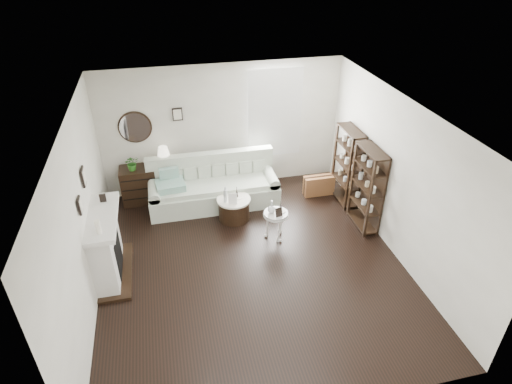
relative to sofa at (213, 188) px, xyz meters
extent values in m
plane|color=black|center=(0.35, -2.08, -0.34)|extent=(5.50, 5.50, 0.00)
plane|color=white|center=(0.35, -2.08, 2.36)|extent=(5.50, 5.50, 0.00)
plane|color=beige|center=(0.35, 0.67, 1.01)|extent=(5.00, 0.00, 5.00)
plane|color=beige|center=(0.35, -4.83, 1.01)|extent=(5.00, 0.00, 5.00)
plane|color=beige|center=(-2.15, -2.08, 1.01)|extent=(0.00, 5.50, 5.50)
plane|color=beige|center=(2.85, -2.08, 1.01)|extent=(0.00, 5.50, 5.50)
cube|color=white|center=(1.45, 0.65, 1.26)|extent=(1.00, 0.02, 1.80)
cube|color=white|center=(1.45, 0.59, 1.26)|extent=(1.15, 0.02, 1.90)
cylinder|color=silver|center=(-1.40, 0.64, 1.21)|extent=(0.60, 0.03, 0.60)
cube|color=black|center=(-0.55, 0.64, 1.41)|extent=(0.20, 0.03, 0.26)
cube|color=silver|center=(-1.98, -1.78, 0.21)|extent=(0.34, 1.20, 1.10)
cube|color=black|center=(-1.95, -1.78, 0.06)|extent=(0.30, 0.65, 0.70)
cube|color=silver|center=(-1.93, -1.78, 0.78)|extent=(0.44, 1.35, 0.08)
cube|color=black|center=(-1.90, -1.78, -0.31)|extent=(0.50, 1.40, 0.05)
cylinder|color=white|center=(-1.93, -2.23, 0.93)|extent=(0.08, 0.08, 0.22)
cube|color=black|center=(-1.93, -1.38, 0.89)|extent=(0.10, 0.03, 0.14)
cube|color=black|center=(-2.12, -2.13, 1.26)|extent=(0.03, 0.18, 0.24)
cube|color=black|center=(-2.12, -1.48, 1.36)|extent=(0.03, 0.22, 0.28)
cube|color=black|center=(2.68, -0.53, 0.46)|extent=(0.30, 0.80, 1.60)
cylinder|color=tan|center=(2.66, -0.78, 0.18)|extent=(0.08, 0.08, 0.11)
cylinder|color=tan|center=(2.66, -0.53, 0.18)|extent=(0.08, 0.08, 0.11)
cylinder|color=tan|center=(2.66, -0.28, 0.18)|extent=(0.08, 0.08, 0.11)
cylinder|color=tan|center=(2.66, -0.78, 0.58)|extent=(0.08, 0.08, 0.11)
cylinder|color=tan|center=(2.66, -0.53, 0.58)|extent=(0.08, 0.08, 0.11)
cylinder|color=tan|center=(2.66, -0.28, 0.58)|extent=(0.08, 0.08, 0.11)
cylinder|color=tan|center=(2.66, -0.78, 0.98)|extent=(0.08, 0.08, 0.11)
cylinder|color=tan|center=(2.66, -0.53, 0.98)|extent=(0.08, 0.08, 0.11)
cylinder|color=tan|center=(2.66, -0.28, 0.98)|extent=(0.08, 0.08, 0.11)
cube|color=black|center=(2.68, -1.43, 0.46)|extent=(0.30, 0.80, 1.60)
cylinder|color=tan|center=(2.66, -1.68, 0.18)|extent=(0.08, 0.08, 0.11)
cylinder|color=tan|center=(2.66, -1.43, 0.18)|extent=(0.08, 0.08, 0.11)
cylinder|color=tan|center=(2.66, -1.18, 0.18)|extent=(0.08, 0.08, 0.11)
cylinder|color=tan|center=(2.66, -1.68, 0.58)|extent=(0.08, 0.08, 0.11)
cylinder|color=tan|center=(2.66, -1.43, 0.58)|extent=(0.08, 0.08, 0.11)
cylinder|color=tan|center=(2.66, -1.18, 0.58)|extent=(0.08, 0.08, 0.11)
cylinder|color=tan|center=(2.66, -1.68, 0.98)|extent=(0.08, 0.08, 0.11)
cylinder|color=tan|center=(2.66, -1.43, 0.98)|extent=(0.08, 0.08, 0.11)
cylinder|color=tan|center=(2.66, -1.18, 0.98)|extent=(0.08, 0.08, 0.11)
cube|color=beige|center=(0.00, -0.08, -0.12)|extent=(2.61, 0.90, 0.42)
cube|color=beige|center=(0.00, -0.11, 0.14)|extent=(2.26, 0.72, 0.10)
cube|color=beige|center=(0.00, 0.27, 0.28)|extent=(2.61, 0.20, 0.80)
cube|color=beige|center=(-1.18, -0.08, -0.07)|extent=(0.22, 0.85, 0.52)
cube|color=beige|center=(1.18, -0.08, -0.07)|extent=(0.22, 0.85, 0.52)
cube|color=#2A9B69|center=(-0.85, -0.13, 0.26)|extent=(0.59, 0.50, 0.14)
cube|color=brown|center=(2.24, -0.20, -0.12)|extent=(0.65, 0.22, 0.43)
cube|color=black|center=(-1.25, 0.39, 0.05)|extent=(1.16, 0.48, 0.77)
cube|color=black|center=(-1.25, 0.14, -0.12)|extent=(1.12, 0.01, 0.02)
cube|color=black|center=(-1.25, 0.14, 0.09)|extent=(1.12, 0.01, 0.02)
cube|color=black|center=(-1.25, 0.14, 0.30)|extent=(1.12, 0.01, 0.01)
imported|color=#26631C|center=(-1.54, 0.34, 0.59)|extent=(0.32, 0.29, 0.31)
cylinder|color=black|center=(0.30, -0.68, -0.13)|extent=(0.60, 0.60, 0.42)
cylinder|color=white|center=(0.30, -0.68, 0.10)|extent=(0.66, 0.66, 0.04)
cylinder|color=white|center=(0.94, -1.45, 0.19)|extent=(0.44, 0.44, 0.03)
cylinder|color=silver|center=(0.94, -1.45, 0.15)|extent=(0.45, 0.45, 0.02)
cylinder|color=silver|center=(0.94, -1.45, -0.08)|extent=(0.04, 0.04, 0.51)
cylinder|color=silver|center=(0.14, -0.75, 0.29)|extent=(0.08, 0.08, 0.33)
cube|color=white|center=(0.26, -0.84, 0.23)|extent=(0.17, 0.09, 0.22)
cube|color=black|center=(0.96, -1.56, 0.29)|extent=(0.14, 0.08, 0.17)
camera|label=1|loc=(-0.85, -7.54, 4.56)|focal=30.00mm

